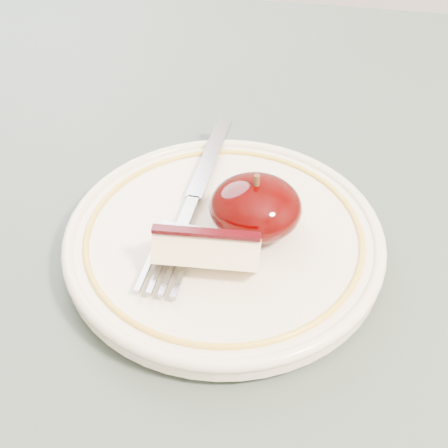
% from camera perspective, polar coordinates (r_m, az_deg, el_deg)
% --- Properties ---
extents(table, '(0.90, 0.90, 0.75)m').
position_cam_1_polar(table, '(0.51, -3.10, -10.63)').
color(table, brown).
rests_on(table, ground).
extents(plate, '(0.22, 0.22, 0.02)m').
position_cam_1_polar(plate, '(0.44, -0.00, -1.35)').
color(plate, beige).
rests_on(plate, table).
extents(apple_half, '(0.06, 0.06, 0.05)m').
position_cam_1_polar(apple_half, '(0.43, 2.90, 1.54)').
color(apple_half, black).
rests_on(apple_half, plate).
extents(apple_wedge, '(0.07, 0.03, 0.03)m').
position_cam_1_polar(apple_wedge, '(0.40, -1.60, -2.44)').
color(apple_wedge, beige).
rests_on(apple_wedge, plate).
extents(fork, '(0.03, 0.20, 0.00)m').
position_cam_1_polar(fork, '(0.45, -2.86, 2.22)').
color(fork, gray).
rests_on(fork, plate).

